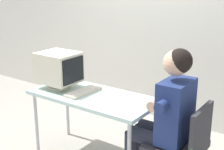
{
  "coord_description": "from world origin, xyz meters",
  "views": [
    {
      "loc": [
        1.89,
        -2.33,
        1.82
      ],
      "look_at": [
        0.24,
        0.0,
        0.97
      ],
      "focal_mm": 50.61,
      "sensor_mm": 36.0,
      "label": 1
    }
  ],
  "objects_px": {
    "office_chair": "(183,143)",
    "person_seated": "(165,112)",
    "crt_monitor": "(59,68)",
    "keyboard": "(83,91)",
    "desk": "(93,100)"
  },
  "relations": [
    {
      "from": "office_chair",
      "to": "person_seated",
      "type": "relative_size",
      "value": 0.65
    },
    {
      "from": "crt_monitor",
      "to": "person_seated",
      "type": "bearing_deg",
      "value": 2.42
    },
    {
      "from": "office_chair",
      "to": "keyboard",
      "type": "bearing_deg",
      "value": -178.3
    },
    {
      "from": "crt_monitor",
      "to": "person_seated",
      "type": "distance_m",
      "value": 1.25
    },
    {
      "from": "keyboard",
      "to": "office_chair",
      "type": "distance_m",
      "value": 1.12
    },
    {
      "from": "crt_monitor",
      "to": "keyboard",
      "type": "bearing_deg",
      "value": 3.55
    },
    {
      "from": "desk",
      "to": "keyboard",
      "type": "xyz_separation_m",
      "value": [
        -0.11,
        -0.01,
        0.07
      ]
    },
    {
      "from": "crt_monitor",
      "to": "keyboard",
      "type": "xyz_separation_m",
      "value": [
        0.31,
        0.02,
        -0.2
      ]
    },
    {
      "from": "desk",
      "to": "keyboard",
      "type": "height_order",
      "value": "keyboard"
    },
    {
      "from": "crt_monitor",
      "to": "person_seated",
      "type": "relative_size",
      "value": 0.32
    },
    {
      "from": "keyboard",
      "to": "office_chair",
      "type": "bearing_deg",
      "value": 1.7
    },
    {
      "from": "keyboard",
      "to": "desk",
      "type": "bearing_deg",
      "value": 5.26
    },
    {
      "from": "desk",
      "to": "crt_monitor",
      "type": "xyz_separation_m",
      "value": [
        -0.43,
        -0.03,
        0.28
      ]
    },
    {
      "from": "keyboard",
      "to": "office_chair",
      "type": "height_order",
      "value": "office_chair"
    },
    {
      "from": "person_seated",
      "to": "keyboard",
      "type": "bearing_deg",
      "value": -177.97
    }
  ]
}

